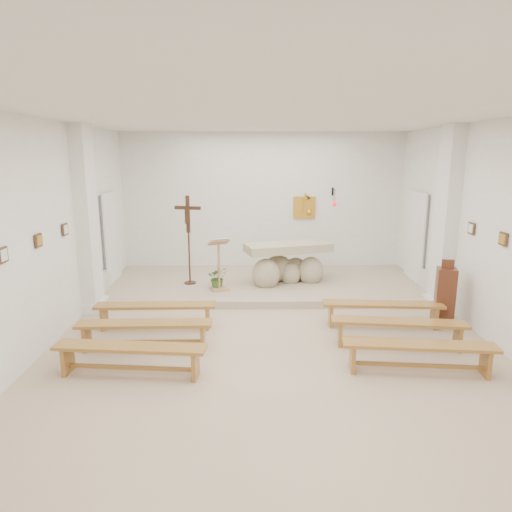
{
  "coord_description": "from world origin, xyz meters",
  "views": [
    {
      "loc": [
        -0.36,
        -6.47,
        2.97
      ],
      "look_at": [
        -0.23,
        1.6,
        1.16
      ],
      "focal_mm": 32.0,
      "sensor_mm": 36.0,
      "label": 1
    }
  ],
  "objects_px": {
    "altar": "(287,266)",
    "bench_left_second": "(145,329)",
    "bench_left_front": "(156,310)",
    "bench_left_third": "(130,353)",
    "donation_pedestal": "(445,296)",
    "bench_right_front": "(382,309)",
    "bench_right_second": "(399,327)",
    "bench_right_third": "(419,351)",
    "crucifix_stand": "(188,234)",
    "lectern": "(219,264)"
  },
  "relations": [
    {
      "from": "altar",
      "to": "bench_left_second",
      "type": "distance_m",
      "value": 4.07
    },
    {
      "from": "bench_left_front",
      "to": "bench_left_third",
      "type": "xyz_separation_m",
      "value": [
        0.0,
        -1.74,
        0.0
      ]
    },
    {
      "from": "donation_pedestal",
      "to": "bench_right_front",
      "type": "distance_m",
      "value": 1.15
    },
    {
      "from": "altar",
      "to": "bench_left_third",
      "type": "relative_size",
      "value": 0.96
    },
    {
      "from": "bench_left_front",
      "to": "bench_right_second",
      "type": "relative_size",
      "value": 0.99
    },
    {
      "from": "bench_right_front",
      "to": "bench_left_third",
      "type": "xyz_separation_m",
      "value": [
        -3.95,
        -1.74,
        0.0
      ]
    },
    {
      "from": "bench_right_third",
      "to": "bench_left_third",
      "type": "bearing_deg",
      "value": -173.94
    },
    {
      "from": "crucifix_stand",
      "to": "bench_right_second",
      "type": "xyz_separation_m",
      "value": [
        3.64,
        -3.15,
        -0.95
      ]
    },
    {
      "from": "altar",
      "to": "bench_right_front",
      "type": "xyz_separation_m",
      "value": [
        1.48,
        -2.36,
        -0.19
      ]
    },
    {
      "from": "bench_left_front",
      "to": "bench_right_front",
      "type": "xyz_separation_m",
      "value": [
        3.95,
        0.0,
        0.0
      ]
    },
    {
      "from": "bench_left_third",
      "to": "bench_right_second",
      "type": "bearing_deg",
      "value": 18.05
    },
    {
      "from": "bench_left_front",
      "to": "bench_left_second",
      "type": "height_order",
      "value": "same"
    },
    {
      "from": "bench_right_second",
      "to": "donation_pedestal",
      "type": "bearing_deg",
      "value": 48.58
    },
    {
      "from": "crucifix_stand",
      "to": "bench_left_front",
      "type": "height_order",
      "value": "crucifix_stand"
    },
    {
      "from": "crucifix_stand",
      "to": "altar",
      "type": "bearing_deg",
      "value": 15.64
    },
    {
      "from": "lectern",
      "to": "bench_left_third",
      "type": "relative_size",
      "value": 0.54
    },
    {
      "from": "altar",
      "to": "bench_left_third",
      "type": "xyz_separation_m",
      "value": [
        -2.46,
        -4.1,
        -0.19
      ]
    },
    {
      "from": "bench_right_second",
      "to": "bench_right_third",
      "type": "distance_m",
      "value": 0.87
    },
    {
      "from": "crucifix_stand",
      "to": "lectern",
      "type": "bearing_deg",
      "value": -22.68
    },
    {
      "from": "bench_left_front",
      "to": "bench_right_third",
      "type": "xyz_separation_m",
      "value": [
        3.95,
        -1.74,
        0.0
      ]
    },
    {
      "from": "lectern",
      "to": "bench_right_second",
      "type": "distance_m",
      "value": 3.99
    },
    {
      "from": "donation_pedestal",
      "to": "bench_left_front",
      "type": "height_order",
      "value": "donation_pedestal"
    },
    {
      "from": "altar",
      "to": "bench_right_second",
      "type": "distance_m",
      "value": 3.56
    },
    {
      "from": "crucifix_stand",
      "to": "bench_right_third",
      "type": "xyz_separation_m",
      "value": [
        3.64,
        -4.02,
        -0.95
      ]
    },
    {
      "from": "crucifix_stand",
      "to": "bench_left_front",
      "type": "xyz_separation_m",
      "value": [
        -0.31,
        -2.28,
        -0.95
      ]
    },
    {
      "from": "bench_left_front",
      "to": "bench_left_second",
      "type": "bearing_deg",
      "value": -90.71
    },
    {
      "from": "bench_left_front",
      "to": "bench_right_third",
      "type": "relative_size",
      "value": 0.99
    },
    {
      "from": "crucifix_stand",
      "to": "bench_left_third",
      "type": "bearing_deg",
      "value": -80.86
    },
    {
      "from": "bench_left_front",
      "to": "bench_right_third",
      "type": "height_order",
      "value": "same"
    },
    {
      "from": "crucifix_stand",
      "to": "bench_left_second",
      "type": "height_order",
      "value": "crucifix_stand"
    },
    {
      "from": "bench_right_second",
      "to": "bench_left_third",
      "type": "distance_m",
      "value": 4.04
    },
    {
      "from": "bench_left_front",
      "to": "bench_right_third",
      "type": "bearing_deg",
      "value": -24.51
    },
    {
      "from": "donation_pedestal",
      "to": "bench_left_front",
      "type": "xyz_separation_m",
      "value": [
        -5.07,
        -0.11,
        -0.19
      ]
    },
    {
      "from": "lectern",
      "to": "bench_right_second",
      "type": "bearing_deg",
      "value": -63.35
    },
    {
      "from": "bench_left_front",
      "to": "bench_right_third",
      "type": "distance_m",
      "value": 4.31
    },
    {
      "from": "bench_left_front",
      "to": "bench_left_second",
      "type": "xyz_separation_m",
      "value": [
        0.0,
        -0.87,
        0.0
      ]
    },
    {
      "from": "bench_left_second",
      "to": "bench_left_third",
      "type": "xyz_separation_m",
      "value": [
        0.0,
        -0.87,
        0.0
      ]
    },
    {
      "from": "donation_pedestal",
      "to": "bench_right_front",
      "type": "height_order",
      "value": "donation_pedestal"
    },
    {
      "from": "altar",
      "to": "donation_pedestal",
      "type": "relative_size",
      "value": 1.7
    },
    {
      "from": "donation_pedestal",
      "to": "bench_right_second",
      "type": "height_order",
      "value": "donation_pedestal"
    },
    {
      "from": "bench_left_front",
      "to": "bench_left_second",
      "type": "distance_m",
      "value": 0.87
    },
    {
      "from": "crucifix_stand",
      "to": "bench_right_front",
      "type": "xyz_separation_m",
      "value": [
        3.64,
        -2.28,
        -0.95
      ]
    },
    {
      "from": "lectern",
      "to": "bench_right_front",
      "type": "relative_size",
      "value": 0.55
    },
    {
      "from": "altar",
      "to": "lectern",
      "type": "distance_m",
      "value": 1.59
    },
    {
      "from": "bench_right_second",
      "to": "altar",
      "type": "bearing_deg",
      "value": 122.21
    },
    {
      "from": "bench_left_third",
      "to": "crucifix_stand",
      "type": "bearing_deg",
      "value": 91.26
    },
    {
      "from": "bench_right_front",
      "to": "donation_pedestal",
      "type": "bearing_deg",
      "value": 10.07
    },
    {
      "from": "altar",
      "to": "bench_left_third",
      "type": "distance_m",
      "value": 4.79
    },
    {
      "from": "bench_right_second",
      "to": "bench_left_front",
      "type": "bearing_deg",
      "value": 175.11
    },
    {
      "from": "bench_left_second",
      "to": "bench_right_second",
      "type": "distance_m",
      "value": 3.95
    }
  ]
}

